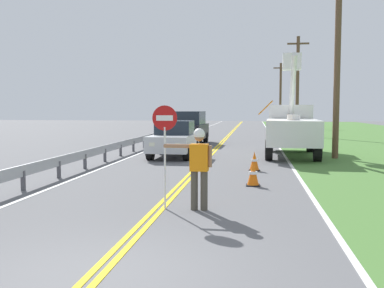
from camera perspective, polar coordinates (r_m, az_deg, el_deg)
name	(u,v)px	position (r m, az deg, el deg)	size (l,w,h in m)	color
ground_plane	(92,279)	(6.31, -12.66, -16.51)	(160.00, 160.00, 0.00)	#5B5B5E
centerline_yellow_left	(215,148)	(25.70, 2.96, -0.53)	(0.11, 110.00, 0.01)	yellow
centerline_yellow_right	(218,148)	(25.69, 3.36, -0.53)	(0.11, 110.00, 0.01)	yellow
edge_line_right	(280,149)	(25.65, 11.20, -0.61)	(0.12, 110.00, 0.01)	silver
edge_line_left	(155,147)	(26.24, -4.70, -0.43)	(0.12, 110.00, 0.01)	silver
flagger_worker	(199,164)	(9.89, 0.86, -2.51)	(1.09, 0.25, 1.83)	#474238
stop_sign_paddle	(165,133)	(9.98, -3.50, 1.37)	(0.56, 0.04, 2.33)	silver
utility_bucket_truck	(291,126)	(22.35, 12.56, 2.20)	(2.94, 6.90, 5.01)	white
oncoming_sedan_nearest	(174,139)	(20.91, -2.30, 0.60)	(1.96, 4.13, 1.70)	silver
oncoming_suv_second	(190,127)	(28.89, -0.24, 2.13)	(2.02, 4.65, 2.10)	black
utility_pole_near	(337,55)	(21.45, 18.08, 10.76)	(1.80, 0.28, 8.98)	brown
utility_pole_mid	(297,84)	(38.75, 13.31, 7.44)	(1.80, 0.28, 8.28)	brown
utility_pole_far	(280,94)	(56.79, 11.22, 6.31)	(1.80, 0.28, 7.91)	brown
traffic_cone_lead	(253,174)	(13.24, 7.81, -3.86)	(0.40, 0.40, 0.70)	orange
traffic_cone_mid	(254,162)	(16.47, 7.97, -2.23)	(0.40, 0.40, 0.70)	orange
guardrail_left_shoulder	(127,143)	(22.70, -8.26, 0.07)	(0.10, 32.00, 0.71)	#9EA0A3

